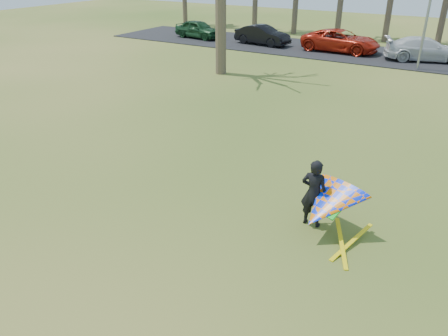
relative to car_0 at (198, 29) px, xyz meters
The scene contains 7 objects.
ground 29.13m from the car_0, 56.85° to the right, with size 100.00×100.00×0.00m, color #275512.
parking_strip 15.95m from the car_0, ahead, with size 46.00×7.00×0.06m, color black.
car_0 is the anchor object (origin of this frame).
car_1 5.99m from the car_0, ahead, with size 1.54×4.42×1.46m, color black.
car_2 12.10m from the car_0, ahead, with size 2.57×5.56×1.55m, color #B31F0E.
car_3 17.85m from the car_0, ahead, with size 2.10×5.15×1.50m, color silver.
kite_flyer 29.26m from the car_0, 49.87° to the right, with size 2.13×2.39×2.02m.
Camera 1 is at (5.58, -7.32, 6.41)m, focal length 35.00 mm.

